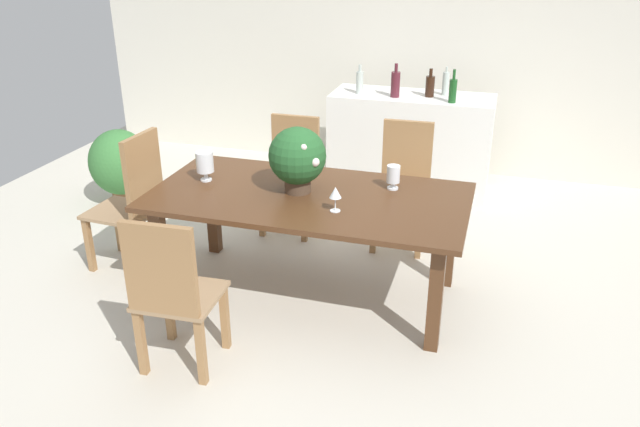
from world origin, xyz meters
The scene contains 18 objects.
ground_plane centered at (0.00, 0.00, 0.00)m, with size 7.04×7.04×0.00m, color beige.
back_wall centered at (0.00, 2.60, 1.30)m, with size 6.40×0.10×2.60m, color beige.
dining_table centered at (0.00, -0.22, 0.65)m, with size 2.06×1.05×0.74m.
chair_far_left centered at (-0.46, 0.79, 0.52)m, with size 0.44×0.42×0.94m.
chair_far_right centered at (0.46, 0.80, 0.52)m, with size 0.44×0.47×0.96m.
chair_near_left centered at (-0.46, -1.24, 0.53)m, with size 0.46×0.44×0.97m.
chair_head_end centered at (-1.31, -0.23, 0.56)m, with size 0.50×0.45×1.04m.
flower_centerpiece centered at (-0.08, -0.19, 0.98)m, with size 0.37×0.37×0.43m.
crystal_vase_left centered at (-0.75, -0.18, 0.87)m, with size 0.12×0.12×0.20m.
crystal_vase_center_near centered at (0.51, 0.03, 0.84)m, with size 0.09×0.09×0.16m.
wine_glass centered at (0.24, -0.43, 0.86)m, with size 0.08×0.08×0.16m.
kitchen_counter centered at (0.33, 1.90, 0.46)m, with size 1.49×0.59×0.93m, color silver.
wine_bottle_dark centered at (0.61, 1.98, 1.04)m, with size 0.06×0.06×0.26m.
wine_bottle_tall centered at (0.70, 1.73, 1.04)m, with size 0.07×0.07×0.29m.
wine_bottle_green centered at (-0.15, 1.82, 1.03)m, with size 0.07×0.07×0.27m.
wine_bottle_amber centered at (0.19, 1.78, 1.05)m, with size 0.08×0.08×0.30m.
wine_bottle_clear centered at (0.48, 1.88, 1.03)m, with size 0.08×0.08×0.25m.
potted_plant_floor centered at (-2.11, 0.79, 0.39)m, with size 0.54×0.54×0.70m.
Camera 1 is at (1.16, -3.82, 2.31)m, focal length 35.35 mm.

